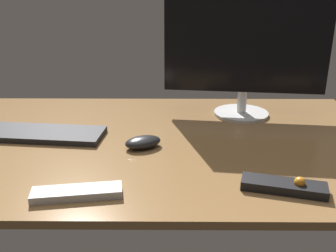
{
  "coord_description": "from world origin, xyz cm",
  "views": [
    {
      "loc": [
        4.84,
        -107.2,
        47.29
      ],
      "look_at": [
        4.04,
        -4.38,
        8.0
      ],
      "focal_mm": 41.48,
      "sensor_mm": 36.0,
      "label": 1
    }
  ],
  "objects_px": {
    "monitor": "(246,48)",
    "keyboard": "(32,133)",
    "media_remote": "(285,186)",
    "tv_remote": "(77,193)",
    "computer_mouse": "(143,142)"
  },
  "relations": [
    {
      "from": "monitor",
      "to": "keyboard",
      "type": "distance_m",
      "value": 0.74
    },
    {
      "from": "media_remote",
      "to": "tv_remote",
      "type": "bearing_deg",
      "value": -161.32
    },
    {
      "from": "monitor",
      "to": "keyboard",
      "type": "relative_size",
      "value": 1.24
    },
    {
      "from": "keyboard",
      "to": "media_remote",
      "type": "height_order",
      "value": "media_remote"
    },
    {
      "from": "monitor",
      "to": "tv_remote",
      "type": "xyz_separation_m",
      "value": [
        -0.46,
        -0.55,
        -0.23
      ]
    },
    {
      "from": "computer_mouse",
      "to": "tv_remote",
      "type": "xyz_separation_m",
      "value": [
        -0.13,
        -0.27,
        -0.01
      ]
    },
    {
      "from": "keyboard",
      "to": "media_remote",
      "type": "bearing_deg",
      "value": -19.35
    },
    {
      "from": "computer_mouse",
      "to": "tv_remote",
      "type": "distance_m",
      "value": 0.3
    },
    {
      "from": "monitor",
      "to": "media_remote",
      "type": "bearing_deg",
      "value": -82.45
    },
    {
      "from": "monitor",
      "to": "tv_remote",
      "type": "height_order",
      "value": "monitor"
    },
    {
      "from": "monitor",
      "to": "computer_mouse",
      "type": "relative_size",
      "value": 5.14
    },
    {
      "from": "keyboard",
      "to": "tv_remote",
      "type": "xyz_separation_m",
      "value": [
        0.22,
        -0.35,
        0.0
      ]
    },
    {
      "from": "keyboard",
      "to": "computer_mouse",
      "type": "height_order",
      "value": "computer_mouse"
    },
    {
      "from": "monitor",
      "to": "media_remote",
      "type": "height_order",
      "value": "monitor"
    },
    {
      "from": "keyboard",
      "to": "computer_mouse",
      "type": "relative_size",
      "value": 4.14
    }
  ]
}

